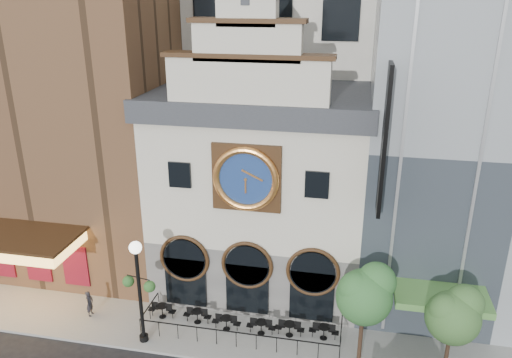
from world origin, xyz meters
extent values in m
cube|color=gray|center=(0.00, 2.50, 0.07)|extent=(44.00, 5.00, 0.15)
cube|color=#605E5B|center=(0.00, 8.00, 2.15)|extent=(12.00, 8.00, 4.00)
cube|color=beige|center=(0.00, 8.00, 7.65)|extent=(12.00, 8.00, 7.00)
cube|color=#2D3035|center=(0.00, 8.00, 11.75)|extent=(12.60, 8.60, 1.20)
cube|color=#382210|center=(0.00, 3.92, 8.55)|extent=(3.60, 0.25, 3.60)
cylinder|color=navy|center=(0.00, 3.78, 8.55)|extent=(3.10, 0.12, 3.10)
torus|color=#ED9645|center=(0.00, 3.70, 8.55)|extent=(3.46, 0.36, 3.46)
cube|color=brown|center=(-13.00, 10.00, 12.65)|extent=(14.00, 12.00, 25.00)
cube|color=#FFBF59|center=(-13.00, 2.30, 4.35)|extent=(7.00, 3.40, 0.70)
cube|color=#382210|center=(-13.00, 2.30, 4.80)|extent=(7.40, 3.80, 0.15)
cube|color=maroon|center=(-13.00, 3.95, 2.15)|extent=(5.60, 0.15, 2.60)
cube|color=gray|center=(13.00, 10.00, 10.15)|extent=(14.00, 12.00, 20.00)
cube|color=#559142|center=(10.00, 2.80, 3.45)|extent=(4.50, 2.40, 0.35)
cube|color=black|center=(6.60, 3.00, 11.15)|extent=(0.18, 1.60, 7.00)
cylinder|color=black|center=(-4.70, 2.83, 0.89)|extent=(0.68, 0.68, 0.03)
cylinder|color=black|center=(-4.70, 2.83, 0.52)|extent=(0.06, 0.06, 0.72)
cylinder|color=black|center=(-2.60, 2.76, 0.89)|extent=(0.68, 0.68, 0.03)
cylinder|color=black|center=(-2.60, 2.76, 0.52)|extent=(0.06, 0.06, 0.72)
cylinder|color=black|center=(-0.86, 2.49, 0.89)|extent=(0.68, 0.68, 0.03)
cylinder|color=black|center=(-0.86, 2.49, 0.52)|extent=(0.06, 0.06, 0.72)
cylinder|color=black|center=(1.07, 2.50, 0.89)|extent=(0.68, 0.68, 0.03)
cylinder|color=black|center=(1.07, 2.50, 0.52)|extent=(0.06, 0.06, 0.72)
cylinder|color=black|center=(2.59, 2.65, 0.89)|extent=(0.68, 0.68, 0.03)
cylinder|color=black|center=(2.59, 2.65, 0.52)|extent=(0.06, 0.06, 0.72)
cylinder|color=black|center=(4.40, 2.77, 0.89)|extent=(0.68, 0.68, 0.03)
cylinder|color=black|center=(4.40, 2.77, 0.52)|extent=(0.06, 0.06, 0.72)
imported|color=black|center=(-8.79, 2.21, 0.92)|extent=(0.40, 0.58, 1.54)
cylinder|color=black|center=(-4.92, 0.74, 2.81)|extent=(0.19, 0.19, 5.33)
cylinder|color=black|center=(-4.92, 0.74, 0.31)|extent=(0.47, 0.47, 0.32)
sphere|color=white|center=(-4.92, 0.74, 5.69)|extent=(0.64, 0.64, 0.64)
sphere|color=#2C6327|center=(-5.55, 0.86, 3.61)|extent=(0.60, 0.60, 0.60)
sphere|color=#2C6327|center=(-4.29, 0.62, 3.61)|extent=(0.60, 0.60, 0.60)
cylinder|color=#382619|center=(6.26, 1.42, 1.60)|extent=(0.21, 0.21, 2.91)
sphere|color=#286026|center=(6.26, 1.42, 3.89)|extent=(2.70, 2.70, 2.70)
sphere|color=#286026|center=(6.78, 1.73, 4.61)|extent=(1.87, 1.87, 1.87)
sphere|color=#286026|center=(5.84, 1.21, 4.41)|extent=(1.66, 1.66, 1.66)
cylinder|color=#382619|center=(10.23, 1.01, 1.48)|extent=(0.19, 0.19, 2.67)
sphere|color=#315C24|center=(10.23, 1.01, 3.58)|extent=(2.48, 2.48, 2.48)
sphere|color=#315C24|center=(10.71, 1.30, 4.25)|extent=(1.72, 1.72, 1.72)
sphere|color=#315C24|center=(9.85, 0.82, 4.06)|extent=(1.53, 1.53, 1.53)
camera|label=1|loc=(5.23, -19.38, 17.50)|focal=35.00mm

